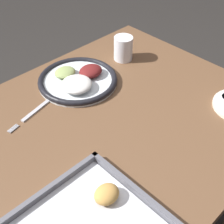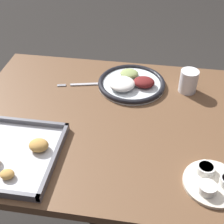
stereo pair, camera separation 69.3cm
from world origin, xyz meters
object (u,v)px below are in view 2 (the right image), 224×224
(fork, at_px, (86,84))
(baking_tray, at_px, (5,154))
(dinner_plate, at_px, (131,83))
(saucer_plate, at_px, (213,181))
(drinking_cup, at_px, (188,81))

(fork, height_order, baking_tray, baking_tray)
(baking_tray, bearing_deg, dinner_plate, -127.96)
(dinner_plate, xyz_separation_m, saucer_plate, (-0.28, 0.45, -0.00))
(baking_tray, bearing_deg, drinking_cup, -141.95)
(dinner_plate, xyz_separation_m, drinking_cup, (-0.22, -0.00, 0.03))
(saucer_plate, bearing_deg, fork, -43.04)
(baking_tray, xyz_separation_m, drinking_cup, (-0.56, -0.44, 0.03))
(dinner_plate, distance_m, drinking_cup, 0.22)
(drinking_cup, bearing_deg, dinner_plate, 0.62)
(dinner_plate, height_order, drinking_cup, drinking_cup)
(fork, xyz_separation_m, baking_tray, (0.16, 0.42, 0.01))
(baking_tray, height_order, drinking_cup, drinking_cup)
(dinner_plate, relative_size, baking_tray, 0.79)
(dinner_plate, xyz_separation_m, baking_tray, (0.34, 0.44, -0.00))
(fork, xyz_separation_m, saucer_plate, (-0.46, 0.43, 0.01))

